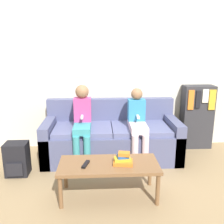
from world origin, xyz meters
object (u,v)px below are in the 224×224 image
Objects in this scene: tv_remote at (86,164)px; bookshelf at (197,117)px; person_left at (82,120)px; person_right at (138,122)px; coffee_table at (109,167)px; backpack at (17,159)px; couch at (112,138)px.

bookshelf is at bearing 53.96° from tv_remote.
tv_remote is at bearing -141.51° from bookshelf.
person_left is 1.91m from bookshelf.
coffee_table is at bearing -117.90° from person_right.
coffee_table is 1.06× the size of bookshelf.
backpack reaches higher than coffee_table.
couch is 4.52× the size of backpack.
person_right is 2.43× the size of backpack.
tv_remote is at bearing -107.42° from couch.
couch reaches higher than tv_remote.
bookshelf is 2.81m from backpack.
person_left is (-0.33, 0.84, 0.29)m from coffee_table.
tv_remote is (-0.69, -0.86, -0.20)m from person_right.
person_left is 1.05× the size of person_right.
person_left is at bearing -155.38° from couch.
bookshelf is at bearing 17.02° from backpack.
tv_remote is 0.40× the size of backpack.
person_right is at bearing 10.08° from backpack.
person_right is (0.36, -0.20, 0.31)m from couch.
backpack reaches higher than tv_remote.
person_right is at bearing 66.76° from tv_remote.
coffee_table is at bearing -25.04° from backpack.
person_left reaches higher than tv_remote.
coffee_table is 0.26m from tv_remote.
coffee_table is 0.97m from person_right.
person_left is 0.77m from person_right.
person_right reaches higher than tv_remote.
bookshelf is (1.50, 1.36, 0.17)m from coffee_table.
person_right reaches higher than backpack.
backpack is (-1.17, 0.55, -0.14)m from coffee_table.
tv_remote is 0.17× the size of bookshelf.
couch is 1.04m from coffee_table.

